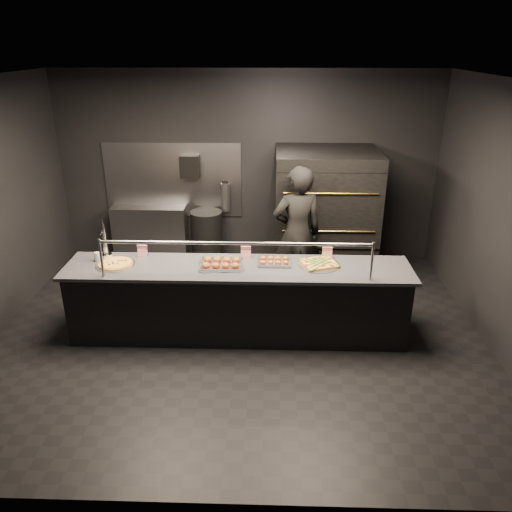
{
  "coord_description": "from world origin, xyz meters",
  "views": [
    {
      "loc": [
        0.38,
        -5.33,
        3.37
      ],
      "look_at": [
        0.21,
        0.2,
        0.97
      ],
      "focal_mm": 35.0,
      "sensor_mm": 36.0,
      "label": 1
    }
  ],
  "objects_px": {
    "trash_bin": "(207,237)",
    "worker": "(297,233)",
    "prep_shelf": "(151,233)",
    "fire_extinguisher": "(226,196)",
    "round_pizza": "(116,264)",
    "service_counter": "(238,301)",
    "towel_dispenser": "(190,166)",
    "beer_tap": "(106,248)",
    "slider_tray_a": "(221,264)",
    "slider_tray_b": "(274,261)",
    "pizza_oven": "(325,213)",
    "square_pizza": "(319,264)"
  },
  "relations": [
    {
      "from": "towel_dispenser",
      "to": "slider_tray_a",
      "type": "bearing_deg",
      "value": -73.45
    },
    {
      "from": "fire_extinguisher",
      "to": "slider_tray_a",
      "type": "height_order",
      "value": "fire_extinguisher"
    },
    {
      "from": "square_pizza",
      "to": "slider_tray_a",
      "type": "bearing_deg",
      "value": -176.65
    },
    {
      "from": "pizza_oven",
      "to": "trash_bin",
      "type": "height_order",
      "value": "pizza_oven"
    },
    {
      "from": "prep_shelf",
      "to": "slider_tray_a",
      "type": "distance_m",
      "value": 2.75
    },
    {
      "from": "slider_tray_a",
      "to": "slider_tray_b",
      "type": "xyz_separation_m",
      "value": [
        0.63,
        0.11,
        -0.01
      ]
    },
    {
      "from": "prep_shelf",
      "to": "service_counter",
      "type": "bearing_deg",
      "value": -55.41
    },
    {
      "from": "prep_shelf",
      "to": "square_pizza",
      "type": "bearing_deg",
      "value": -41.14
    },
    {
      "from": "service_counter",
      "to": "towel_dispenser",
      "type": "distance_m",
      "value": 2.78
    },
    {
      "from": "slider_tray_a",
      "to": "prep_shelf",
      "type": "bearing_deg",
      "value": 121.37
    },
    {
      "from": "slider_tray_a",
      "to": "square_pizza",
      "type": "xyz_separation_m",
      "value": [
        1.16,
        0.07,
        -0.01
      ]
    },
    {
      "from": "fire_extinguisher",
      "to": "round_pizza",
      "type": "xyz_separation_m",
      "value": [
        -1.1,
        -2.4,
        -0.12
      ]
    },
    {
      "from": "service_counter",
      "to": "beer_tap",
      "type": "relative_size",
      "value": 7.64
    },
    {
      "from": "slider_tray_b",
      "to": "worker",
      "type": "relative_size",
      "value": 0.21
    },
    {
      "from": "fire_extinguisher",
      "to": "square_pizza",
      "type": "distance_m",
      "value": 2.67
    },
    {
      "from": "prep_shelf",
      "to": "beer_tap",
      "type": "height_order",
      "value": "beer_tap"
    },
    {
      "from": "square_pizza",
      "to": "beer_tap",
      "type": "bearing_deg",
      "value": 178.53
    },
    {
      "from": "prep_shelf",
      "to": "square_pizza",
      "type": "relative_size",
      "value": 2.42
    },
    {
      "from": "prep_shelf",
      "to": "fire_extinguisher",
      "type": "distance_m",
      "value": 1.39
    },
    {
      "from": "prep_shelf",
      "to": "fire_extinguisher",
      "type": "relative_size",
      "value": 2.38
    },
    {
      "from": "pizza_oven",
      "to": "towel_dispenser",
      "type": "distance_m",
      "value": 2.23
    },
    {
      "from": "prep_shelf",
      "to": "round_pizza",
      "type": "bearing_deg",
      "value": -86.3
    },
    {
      "from": "slider_tray_b",
      "to": "beer_tap",
      "type": "bearing_deg",
      "value": 179.25
    },
    {
      "from": "slider_tray_a",
      "to": "pizza_oven",
      "type": "bearing_deg",
      "value": 53.55
    },
    {
      "from": "round_pizza",
      "to": "pizza_oven",
      "type": "bearing_deg",
      "value": 35.61
    },
    {
      "from": "beer_tap",
      "to": "slider_tray_a",
      "type": "relative_size",
      "value": 0.96
    },
    {
      "from": "pizza_oven",
      "to": "square_pizza",
      "type": "distance_m",
      "value": 1.83
    },
    {
      "from": "slider_tray_a",
      "to": "worker",
      "type": "xyz_separation_m",
      "value": [
        0.94,
        1.07,
        -0.01
      ]
    },
    {
      "from": "trash_bin",
      "to": "worker",
      "type": "relative_size",
      "value": 0.46
    },
    {
      "from": "fire_extinguisher",
      "to": "round_pizza",
      "type": "height_order",
      "value": "fire_extinguisher"
    },
    {
      "from": "pizza_oven",
      "to": "square_pizza",
      "type": "xyz_separation_m",
      "value": [
        -0.24,
        -1.82,
        -0.03
      ]
    },
    {
      "from": "round_pizza",
      "to": "slider_tray_b",
      "type": "bearing_deg",
      "value": 3.58
    },
    {
      "from": "service_counter",
      "to": "trash_bin",
      "type": "height_order",
      "value": "service_counter"
    },
    {
      "from": "slider_tray_b",
      "to": "round_pizza",
      "type": "bearing_deg",
      "value": -176.42
    },
    {
      "from": "prep_shelf",
      "to": "slider_tray_b",
      "type": "relative_size",
      "value": 3.04
    },
    {
      "from": "service_counter",
      "to": "beer_tap",
      "type": "height_order",
      "value": "beer_tap"
    },
    {
      "from": "round_pizza",
      "to": "slider_tray_a",
      "type": "bearing_deg",
      "value": 0.5
    },
    {
      "from": "beer_tap",
      "to": "slider_tray_b",
      "type": "xyz_separation_m",
      "value": [
        2.03,
        -0.03,
        -0.13
      ]
    },
    {
      "from": "trash_bin",
      "to": "service_counter",
      "type": "bearing_deg",
      "value": -73.68
    },
    {
      "from": "service_counter",
      "to": "beer_tap",
      "type": "bearing_deg",
      "value": 174.76
    },
    {
      "from": "slider_tray_b",
      "to": "slider_tray_a",
      "type": "bearing_deg",
      "value": -170.33
    },
    {
      "from": "service_counter",
      "to": "square_pizza",
      "type": "bearing_deg",
      "value": 4.81
    },
    {
      "from": "round_pizza",
      "to": "beer_tap",
      "type": "bearing_deg",
      "value": 136.11
    },
    {
      "from": "round_pizza",
      "to": "trash_bin",
      "type": "bearing_deg",
      "value": 70.17
    },
    {
      "from": "pizza_oven",
      "to": "trash_bin",
      "type": "bearing_deg",
      "value": 170.18
    },
    {
      "from": "service_counter",
      "to": "towel_dispenser",
      "type": "xyz_separation_m",
      "value": [
        -0.9,
        2.39,
        1.09
      ]
    },
    {
      "from": "slider_tray_a",
      "to": "trash_bin",
      "type": "bearing_deg",
      "value": 101.68
    },
    {
      "from": "service_counter",
      "to": "round_pizza",
      "type": "relative_size",
      "value": 8.89
    },
    {
      "from": "square_pizza",
      "to": "worker",
      "type": "height_order",
      "value": "worker"
    },
    {
      "from": "beer_tap",
      "to": "slider_tray_a",
      "type": "height_order",
      "value": "beer_tap"
    }
  ]
}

